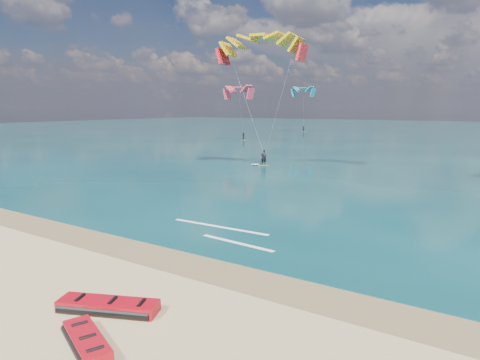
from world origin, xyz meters
name	(u,v)px	position (x,y,z in m)	size (l,w,h in m)	color
ground	(375,163)	(0.00, 40.00, 0.00)	(320.00, 320.00, 0.00)	tan
wet_sand_strip	(142,252)	(0.00, 3.00, 0.00)	(320.00, 2.40, 0.01)	olive
sea	(451,134)	(0.00, 104.00, 0.02)	(320.00, 200.00, 0.04)	#0A3339
packed_kite_left	(108,311)	(3.30, -1.65, 0.00)	(3.44, 1.22, 0.44)	#B90916
packed_kite_mid	(87,346)	(4.42, -3.32, 0.00)	(2.59, 1.07, 0.39)	red
kitesurfer_main	(262,94)	(-8.39, 28.14, 7.71)	(9.92, 6.77, 14.77)	#9AC016
shoreline_foam	(226,233)	(1.60, 7.36, 0.04)	(7.40, 2.30, 0.01)	white
distant_kites	(345,114)	(-17.77, 79.80, 4.94)	(54.03, 42.96, 11.08)	teal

